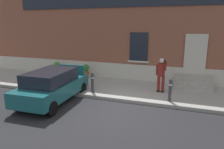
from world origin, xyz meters
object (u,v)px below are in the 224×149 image
object	(u,v)px
person_on_phone	(161,73)
planter_terracotta	(86,70)
bollard_far_left	(92,82)
bollard_near_person	(170,89)
planter_olive	(57,68)
hatchback_car_teal	(53,85)

from	to	relation	value
person_on_phone	planter_terracotta	bearing A→B (deg)	179.09
bollard_far_left	planter_terracotta	distance (m)	3.20
bollard_far_left	planter_terracotta	xyz separation A→B (m)	(-1.71, 2.70, -0.11)
bollard_near_person	planter_olive	distance (m)	8.28
hatchback_car_teal	bollard_far_left	bearing A→B (deg)	47.47
hatchback_car_teal	planter_olive	bearing A→B (deg)	122.11
bollard_near_person	bollard_far_left	xyz separation A→B (m)	(-3.77, 0.00, 0.00)
hatchback_car_teal	bollard_far_left	world-z (taller)	hatchback_car_teal
bollard_near_person	hatchback_car_teal	bearing A→B (deg)	-164.17
hatchback_car_teal	bollard_near_person	bearing A→B (deg)	15.83
planter_olive	bollard_near_person	bearing A→B (deg)	-19.92
hatchback_car_teal	bollard_near_person	distance (m)	5.30
planter_olive	planter_terracotta	bearing A→B (deg)	-3.09
planter_olive	planter_terracotta	world-z (taller)	same
bollard_near_person	planter_terracotta	bearing A→B (deg)	153.84
bollard_near_person	person_on_phone	xyz separation A→B (m)	(-0.54, 1.16, 0.44)
bollard_far_left	planter_olive	size ratio (longest dim) A/B	1.22
hatchback_car_teal	planter_olive	distance (m)	5.04
hatchback_car_teal	planter_terracotta	size ratio (longest dim) A/B	4.80
planter_terracotta	hatchback_car_teal	bearing A→B (deg)	-84.68
hatchback_car_teal	person_on_phone	size ratio (longest dim) A/B	2.36
planter_olive	person_on_phone	bearing A→B (deg)	-12.89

